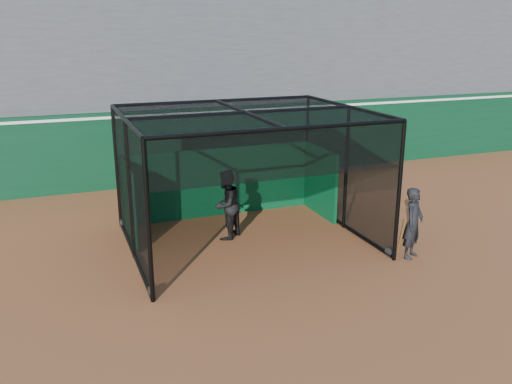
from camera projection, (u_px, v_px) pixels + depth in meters
name	position (u px, v px, depth m)	size (l,w,h in m)	color
ground	(258.00, 289.00, 10.86)	(120.00, 120.00, 0.00)	brown
outfield_wall	(166.00, 145.00, 18.09)	(50.00, 0.50, 2.50)	#09351B
grandstand	(142.00, 44.00, 20.55)	(50.00, 7.85, 8.95)	#4C4C4F
batting_cage	(246.00, 179.00, 12.90)	(5.55, 4.63, 3.17)	black
batter	(226.00, 205.00, 13.29)	(0.85, 0.66, 1.74)	black
on_deck_player	(413.00, 223.00, 12.17)	(0.72, 0.66, 1.64)	black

